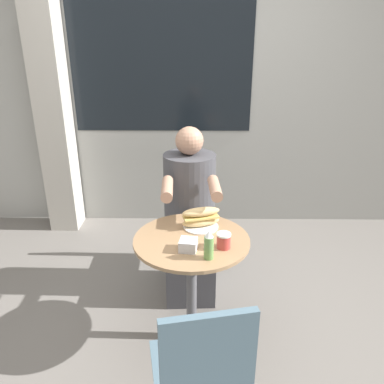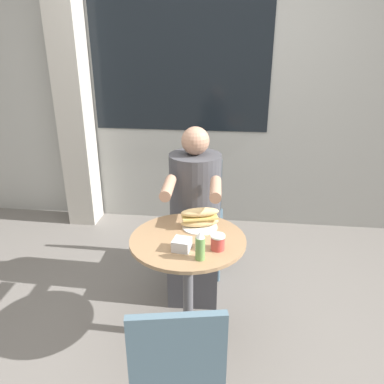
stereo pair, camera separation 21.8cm
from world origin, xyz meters
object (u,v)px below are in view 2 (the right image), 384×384
Objects in this scene: diner_chair at (199,205)px; condiment_bottle at (200,246)px; cafe_table at (188,268)px; sandwich_on_plate at (200,219)px; seated_diner at (195,225)px; drink_cup at (218,242)px; empty_chair_across at (177,372)px.

condiment_bottle is at bearing 93.38° from diner_chair.
cafe_table is 4.49× the size of condiment_bottle.
sandwich_on_plate reaches higher than cafe_table.
condiment_bottle is at bearing 95.84° from seated_diner.
diner_chair is 1.01m from drink_cup.
condiment_bottle is at bearing -127.76° from drink_cup.
empty_chair_across is 3.70× the size of sandwich_on_plate.
condiment_bottle is at bearing 75.05° from empty_chair_across.
drink_cup is at bearing 98.82° from diner_chair.
drink_cup is (0.19, -0.61, 0.22)m from seated_diner.
cafe_table is 0.86m from diner_chair.
sandwich_on_plate is at bearing 93.44° from diner_chair.
diner_chair reaches higher than condiment_bottle.
empty_chair_across reaches higher than condiment_bottle.
cafe_table is at bearing 82.92° from empty_chair_across.
cafe_table is at bearing 89.43° from seated_diner.
empty_chair_across reaches higher than sandwich_on_plate.
sandwich_on_plate reaches higher than drink_cup.
cafe_table is 2.99× the size of sandwich_on_plate.
diner_chair reaches higher than drink_cup.
sandwich_on_plate is 2.80× the size of drink_cup.
empty_chair_across is (0.05, -0.74, 0.01)m from cafe_table.
cafe_table is 0.29m from sandwich_on_plate.
sandwich_on_plate is 0.34m from condiment_bottle.
seated_diner reaches higher than drink_cup.
sandwich_on_plate is (0.07, -0.38, 0.23)m from seated_diner.
seated_diner is (-0.02, 0.52, 0.01)m from cafe_table.
drink_cup reaches higher than cafe_table.
empty_chair_across is 10.38× the size of drink_cup.
sandwich_on_plate is (0.08, -0.72, 0.24)m from diner_chair.
drink_cup is at bearing -63.38° from sandwich_on_plate.
diner_chair and empty_chair_across have the same top height.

